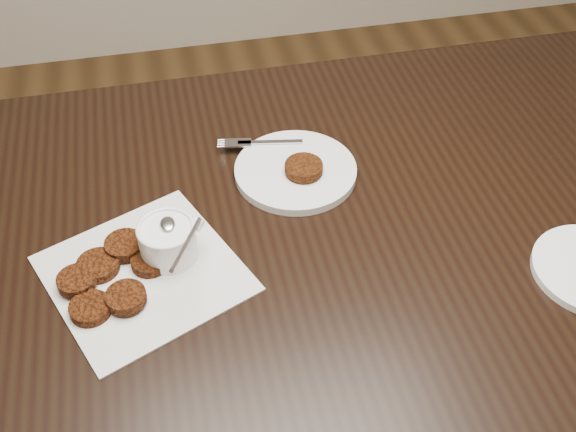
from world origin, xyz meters
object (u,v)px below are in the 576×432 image
Objects in this scene: sauce_ramekin at (165,227)px; plate_with_patty at (296,167)px; table at (332,342)px; napkin at (144,273)px.

sauce_ramekin is 0.29m from plate_with_patty.
napkin is (-0.34, -0.06, 0.38)m from table.
plate_with_patty reaches higher than napkin.
table is at bearing -64.34° from plate_with_patty.
sauce_ramekin reaches higher than table.
plate_with_patty reaches higher than table.
table is 0.53m from sauce_ramekin.
napkin is 1.24× the size of plate_with_patty.
sauce_ramekin is at bearing -173.26° from table.
plate_with_patty is at bearing 32.52° from napkin.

